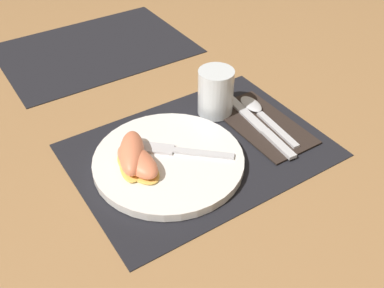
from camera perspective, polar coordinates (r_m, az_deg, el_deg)
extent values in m
plane|color=#A37547|center=(0.85, 0.95, -0.84)|extent=(3.00, 3.00, 0.00)
cube|color=black|center=(0.85, 0.96, -0.74)|extent=(0.47, 0.34, 0.00)
cube|color=black|center=(1.21, -12.26, 11.73)|extent=(0.47, 0.34, 0.00)
cylinder|color=white|center=(0.81, -2.99, -2.17)|extent=(0.27, 0.27, 0.02)
cylinder|color=silver|center=(0.92, 3.02, 6.61)|extent=(0.07, 0.07, 0.10)
cylinder|color=#F9AD19|center=(0.93, 2.96, 5.23)|extent=(0.06, 0.06, 0.04)
cube|color=#2D231E|center=(0.92, 8.98, 2.48)|extent=(0.12, 0.21, 0.00)
cube|color=silver|center=(0.86, 10.92, 0.04)|extent=(0.03, 0.09, 0.01)
cube|color=silver|center=(0.94, 6.84, 3.91)|extent=(0.03, 0.14, 0.01)
cube|color=silver|center=(0.90, 10.77, 1.86)|extent=(0.03, 0.12, 0.01)
ellipsoid|color=silver|center=(0.96, 7.51, 5.06)|extent=(0.04, 0.07, 0.01)
cube|color=silver|center=(0.81, 1.48, -1.21)|extent=(0.09, 0.09, 0.00)
cube|color=silver|center=(0.82, -4.68, -0.53)|extent=(0.07, 0.07, 0.00)
ellipsoid|color=#F7C656|center=(0.80, -7.54, -1.98)|extent=(0.10, 0.13, 0.01)
ellipsoid|color=#F4845B|center=(0.79, -7.63, -1.10)|extent=(0.09, 0.12, 0.04)
ellipsoid|color=#F7C656|center=(0.79, -6.76, -3.02)|extent=(0.06, 0.11, 0.01)
ellipsoid|color=#F4845B|center=(0.78, -6.84, -2.30)|extent=(0.06, 0.11, 0.03)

